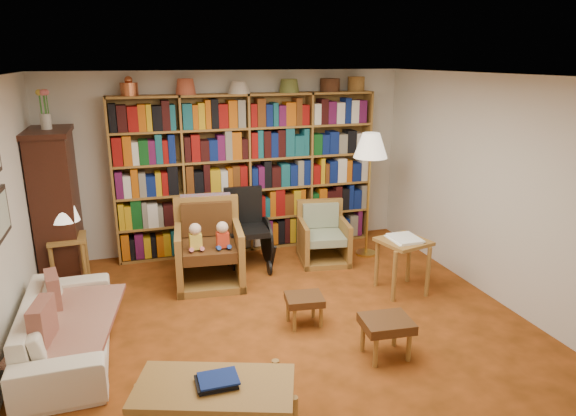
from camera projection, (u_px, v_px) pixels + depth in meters
name	position (u px, v px, depth m)	size (l,w,h in m)	color
floor	(283.00, 326.00, 5.29)	(5.00, 5.00, 0.00)	#A14A18
ceiling	(282.00, 76.00, 4.58)	(5.00, 5.00, 0.00)	white
wall_back	(232.00, 162.00, 7.22)	(5.00, 5.00, 0.00)	silver
wall_front	(421.00, 343.00, 2.64)	(5.00, 5.00, 0.00)	silver
wall_right	(500.00, 191.00, 5.64)	(5.00, 5.00, 0.00)	silver
bookshelf	(248.00, 169.00, 7.15)	(3.60, 0.30, 2.42)	olive
curio_cabinet	(57.00, 204.00, 6.21)	(0.50, 0.95, 2.40)	#35140E
sofa	(67.00, 326.00, 4.75)	(0.73, 1.86, 0.54)	#EEE2CA
sofa_throw	(72.00, 322.00, 4.76)	(0.76, 1.43, 0.04)	#C3AA8E
cushion_left	(54.00, 294.00, 4.98)	(0.11, 0.36, 0.36)	maroon
cushion_right	(44.00, 329.00, 4.34)	(0.13, 0.40, 0.40)	maroon
side_table_lamp	(69.00, 250.00, 6.08)	(0.44, 0.44, 0.63)	olive
table_lamp	(64.00, 211.00, 5.95)	(0.34, 0.34, 0.47)	gold
armchair_leather	(208.00, 248.00, 6.30)	(0.89, 0.93, 1.02)	olive
armchair_sage	(321.00, 238.00, 6.97)	(0.74, 0.75, 0.79)	olive
wheelchair	(246.00, 231.00, 6.74)	(0.59, 0.83, 1.03)	black
floor_lamp	(371.00, 151.00, 6.81)	(0.45, 0.45, 1.71)	gold
side_table_papers	(403.00, 249.00, 5.94)	(0.61, 0.61, 0.67)	olive
footstool_a	(304.00, 301.00, 5.25)	(0.42, 0.37, 0.32)	#542D16
footstool_b	(386.00, 326.00, 4.68)	(0.48, 0.42, 0.38)	#542D16
coffee_table	(214.00, 391.00, 3.67)	(1.26, 0.91, 0.47)	olive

